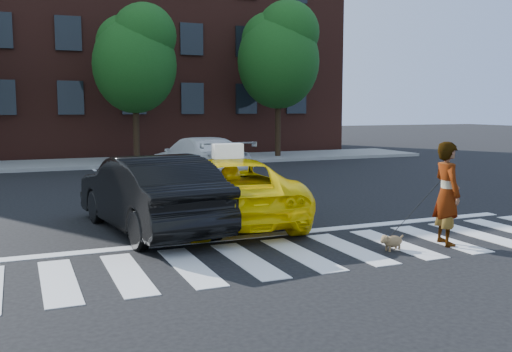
# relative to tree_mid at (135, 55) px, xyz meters

# --- Properties ---
(ground) EXTENTS (120.00, 120.00, 0.00)m
(ground) POSITION_rel_tree_mid_xyz_m (-0.53, -17.00, -4.85)
(ground) COLOR black
(ground) RESTS_ON ground
(crosswalk) EXTENTS (13.00, 2.40, 0.01)m
(crosswalk) POSITION_rel_tree_mid_xyz_m (-0.53, -17.00, -4.85)
(crosswalk) COLOR silver
(crosswalk) RESTS_ON ground
(stop_line) EXTENTS (12.00, 0.30, 0.01)m
(stop_line) POSITION_rel_tree_mid_xyz_m (-0.53, -15.40, -4.85)
(stop_line) COLOR silver
(stop_line) RESTS_ON ground
(sidewalk_far) EXTENTS (30.00, 4.00, 0.15)m
(sidewalk_far) POSITION_rel_tree_mid_xyz_m (-0.53, 0.50, -4.78)
(sidewalk_far) COLOR slate
(sidewalk_far) RESTS_ON ground
(building) EXTENTS (26.00, 10.00, 12.00)m
(building) POSITION_rel_tree_mid_xyz_m (-0.53, 8.00, 1.15)
(building) COLOR #49221A
(building) RESTS_ON ground
(tree_mid) EXTENTS (3.69, 3.69, 7.10)m
(tree_mid) POSITION_rel_tree_mid_xyz_m (0.00, 0.00, 0.00)
(tree_mid) COLOR black
(tree_mid) RESTS_ON ground
(tree_right) EXTENTS (4.00, 4.00, 7.70)m
(tree_right) POSITION_rel_tree_mid_xyz_m (7.00, -0.00, 0.41)
(tree_right) COLOR black
(tree_right) RESTS_ON ground
(taxi) EXTENTS (2.80, 5.36, 1.44)m
(taxi) POSITION_rel_tree_mid_xyz_m (-0.76, -13.75, -4.13)
(taxi) COLOR #FFDA05
(taxi) RESTS_ON ground
(black_sedan) EXTENTS (2.33, 5.01, 1.59)m
(black_sedan) POSITION_rel_tree_mid_xyz_m (-2.53, -14.08, -4.06)
(black_sedan) COLOR black
(black_sedan) RESTS_ON ground
(white_suv) EXTENTS (2.60, 5.45, 1.53)m
(white_suv) POSITION_rel_tree_mid_xyz_m (0.87, -6.53, -4.09)
(white_suv) COLOR silver
(white_suv) RESTS_ON ground
(woman) EXTENTS (0.60, 0.79, 1.93)m
(woman) POSITION_rel_tree_mid_xyz_m (2.30, -17.40, -3.89)
(woman) COLOR #999999
(woman) RESTS_ON ground
(dog) EXTENTS (0.52, 0.22, 0.29)m
(dog) POSITION_rel_tree_mid_xyz_m (1.09, -17.38, -4.68)
(dog) COLOR #9C814F
(dog) RESTS_ON ground
(taxi_sign) EXTENTS (0.67, 0.33, 0.32)m
(taxi_sign) POSITION_rel_tree_mid_xyz_m (-0.76, -13.95, -3.25)
(taxi_sign) COLOR white
(taxi_sign) RESTS_ON taxi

